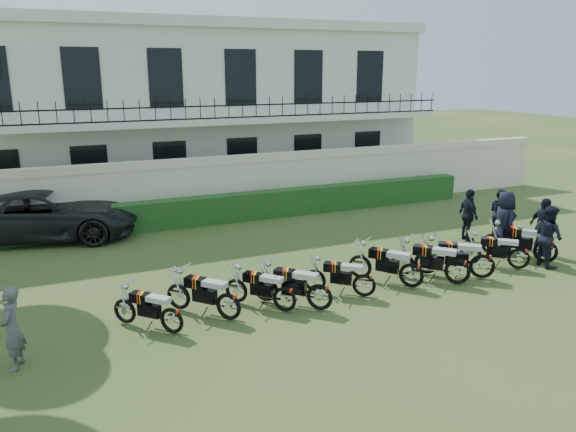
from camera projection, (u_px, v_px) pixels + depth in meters
name	position (u px, v px, depth m)	size (l,w,h in m)	color
ground	(315.00, 290.00, 14.29)	(100.00, 100.00, 0.00)	#33481C
perimeter_wall	(222.00, 186.00, 21.09)	(30.00, 0.35, 2.30)	beige
hedge	(255.00, 206.00, 20.93)	(18.00, 0.60, 1.00)	#184319
building	(182.00, 108.00, 25.73)	(20.40, 9.60, 7.40)	silver
motorcycle_0	(172.00, 314.00, 11.80)	(1.30, 1.37, 0.98)	black
motorcycle_1	(228.00, 300.00, 12.42)	(1.38, 1.54, 1.07)	black
motorcycle_2	(285.00, 293.00, 12.86)	(1.31, 1.44, 1.01)	black
motorcycle_3	(320.00, 291.00, 12.92)	(1.47, 1.50, 1.09)	black
motorcycle_4	(364.00, 280.00, 13.71)	(1.47, 1.21, 0.99)	black
motorcycle_5	(412.00, 269.00, 14.25)	(1.34, 1.66, 1.11)	black
motorcycle_6	(458.00, 266.00, 14.49)	(1.50, 1.60, 1.14)	black
motorcycle_7	(483.00, 260.00, 14.87)	(1.73, 1.36, 1.15)	black
motorcycle_8	(519.00, 254.00, 15.59)	(1.46, 1.32, 1.03)	black
motorcycle_9	(546.00, 246.00, 16.07)	(1.40, 1.72, 1.15)	black
suv	(46.00, 215.00, 18.39)	(2.68, 5.81, 1.61)	black
inspector	(12.00, 328.00, 10.37)	(0.59, 0.39, 1.63)	#5A5A5F
officer_1	(548.00, 236.00, 15.83)	(0.85, 0.67, 1.76)	black
officer_2	(543.00, 227.00, 16.72)	(1.03, 0.43, 1.76)	black
officer_3	(504.00, 222.00, 16.96)	(0.94, 0.61, 1.92)	black
officer_4	(500.00, 213.00, 18.71)	(0.78, 0.60, 1.59)	black
officer_5	(468.00, 215.00, 18.17)	(1.00, 0.42, 1.72)	black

